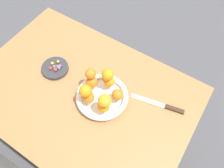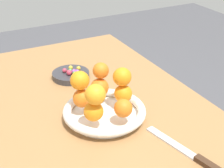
# 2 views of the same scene
# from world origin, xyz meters

# --- Properties ---
(ground_plane) EXTENTS (6.00, 6.00, 0.00)m
(ground_plane) POSITION_xyz_m (0.00, 0.00, 0.00)
(ground_plane) COLOR #4C4C51
(dining_table) EXTENTS (1.10, 0.76, 0.74)m
(dining_table) POSITION_xyz_m (0.00, 0.00, 0.65)
(dining_table) COLOR #9E7042
(dining_table) RESTS_ON ground_plane
(fruit_bowl) EXTENTS (0.25, 0.25, 0.04)m
(fruit_bowl) POSITION_xyz_m (-0.11, -0.03, 0.76)
(fruit_bowl) COLOR white
(fruit_bowl) RESTS_ON dining_table
(candy_dish) EXTENTS (0.14, 0.14, 0.02)m
(candy_dish) POSITION_xyz_m (0.19, -0.03, 0.75)
(candy_dish) COLOR #333338
(candy_dish) RESTS_ON dining_table
(orange_0) EXTENTS (0.06, 0.06, 0.06)m
(orange_0) POSITION_xyz_m (-0.04, -0.04, 0.81)
(orange_0) COLOR orange
(orange_0) RESTS_ON fruit_bowl
(orange_1) EXTENTS (0.06, 0.06, 0.06)m
(orange_1) POSITION_xyz_m (-0.07, 0.03, 0.81)
(orange_1) COLOR orange
(orange_1) RESTS_ON fruit_bowl
(orange_2) EXTENTS (0.06, 0.06, 0.06)m
(orange_2) POSITION_xyz_m (-0.16, 0.03, 0.81)
(orange_2) COLOR orange
(orange_2) RESTS_ON fruit_bowl
(orange_3) EXTENTS (0.05, 0.05, 0.05)m
(orange_3) POSITION_xyz_m (-0.18, -0.05, 0.81)
(orange_3) COLOR orange
(orange_3) RESTS_ON fruit_bowl
(orange_4) EXTENTS (0.06, 0.06, 0.06)m
(orange_4) POSITION_xyz_m (-0.11, -0.09, 0.81)
(orange_4) COLOR orange
(orange_4) RESTS_ON fruit_bowl
(orange_5) EXTENTS (0.05, 0.05, 0.05)m
(orange_5) POSITION_xyz_m (-0.03, -0.05, 0.86)
(orange_5) COLOR orange
(orange_5) RESTS_ON orange_0
(orange_6) EXTENTS (0.06, 0.06, 0.06)m
(orange_6) POSITION_xyz_m (-0.10, -0.09, 0.86)
(orange_6) COLOR orange
(orange_6) RESTS_ON orange_4
(orange_7) EXTENTS (0.06, 0.06, 0.06)m
(orange_7) POSITION_xyz_m (-0.07, 0.03, 0.86)
(orange_7) COLOR orange
(orange_7) RESTS_ON orange_1
(orange_8) EXTENTS (0.06, 0.06, 0.06)m
(orange_8) POSITION_xyz_m (-0.16, 0.03, 0.87)
(orange_8) COLOR orange
(orange_8) RESTS_ON orange_2
(candy_ball_0) EXTENTS (0.02, 0.02, 0.02)m
(candy_ball_0) POSITION_xyz_m (0.17, -0.02, 0.77)
(candy_ball_0) COLOR #C6384C
(candy_ball_0) RESTS_ON candy_dish
(candy_ball_1) EXTENTS (0.02, 0.02, 0.02)m
(candy_ball_1) POSITION_xyz_m (0.17, -0.05, 0.77)
(candy_ball_1) COLOR #8C4C99
(candy_ball_1) RESTS_ON candy_dish
(candy_ball_2) EXTENTS (0.02, 0.02, 0.02)m
(candy_ball_2) POSITION_xyz_m (0.18, -0.04, 0.77)
(candy_ball_2) COLOR #8C4C99
(candy_ball_2) RESTS_ON candy_dish
(candy_ball_3) EXTENTS (0.02, 0.02, 0.02)m
(candy_ball_3) POSITION_xyz_m (0.20, -0.07, 0.77)
(candy_ball_3) COLOR gold
(candy_ball_3) RESTS_ON candy_dish
(candy_ball_4) EXTENTS (0.02, 0.02, 0.02)m
(candy_ball_4) POSITION_xyz_m (0.22, -0.04, 0.77)
(candy_ball_4) COLOR gold
(candy_ball_4) RESTS_ON candy_dish
(candy_ball_5) EXTENTS (0.02, 0.02, 0.02)m
(candy_ball_5) POSITION_xyz_m (0.19, -0.03, 0.77)
(candy_ball_5) COLOR #4C9947
(candy_ball_5) RESTS_ON candy_dish
(candy_ball_6) EXTENTS (0.01, 0.01, 0.01)m
(candy_ball_6) POSITION_xyz_m (0.17, -0.04, 0.77)
(candy_ball_6) COLOR #4C9947
(candy_ball_6) RESTS_ON candy_dish
(candy_ball_7) EXTENTS (0.02, 0.02, 0.02)m
(candy_ball_7) POSITION_xyz_m (0.20, -0.01, 0.77)
(candy_ball_7) COLOR #C6384C
(candy_ball_7) RESTS_ON candy_dish
(knife) EXTENTS (0.26, 0.07, 0.01)m
(knife) POSITION_xyz_m (-0.37, -0.15, 0.75)
(knife) COLOR #3F2819
(knife) RESTS_ON dining_table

